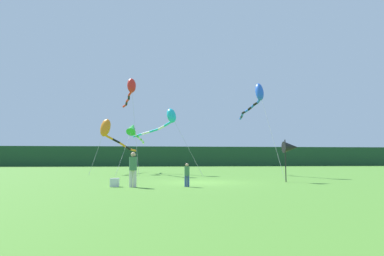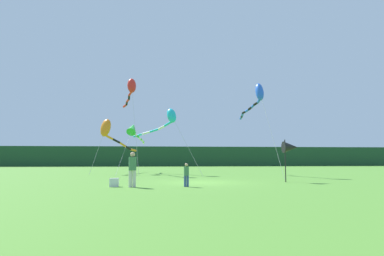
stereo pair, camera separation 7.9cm
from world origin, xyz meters
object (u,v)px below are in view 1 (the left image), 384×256
at_px(kite_green, 133,130).
at_px(kite_cyan, 167,119).
at_px(person_adult, 133,168).
at_px(person_child, 187,174).
at_px(kite_blue, 257,96).
at_px(kite_red, 131,88).
at_px(cooler_box, 115,183).
at_px(banner_flag_pole, 291,147).
at_px(kite_orange, 108,130).

height_order(kite_green, kite_cyan, kite_cyan).
relative_size(person_adult, person_child, 1.47).
xyz_separation_m(kite_blue, kite_cyan, (-7.46, 3.36, -1.61)).
relative_size(kite_blue, kite_red, 0.98).
bearing_deg(person_adult, cooler_box, 159.63).
bearing_deg(kite_red, kite_blue, -18.40).
bearing_deg(cooler_box, banner_flag_pole, 13.18).
height_order(cooler_box, kite_cyan, kite_cyan).
relative_size(kite_red, kite_green, 1.12).
bearing_deg(banner_flag_pole, person_child, -157.46).
relative_size(kite_orange, kite_green, 0.80).
height_order(banner_flag_pole, kite_orange, kite_orange).
xyz_separation_m(cooler_box, kite_blue, (10.33, 9.75, 6.43)).
height_order(person_adult, kite_red, kite_red).
bearing_deg(person_adult, kite_blue, 46.96).
bearing_deg(person_child, person_adult, 179.91).
distance_m(kite_orange, kite_red, 4.54).
height_order(person_child, kite_cyan, kite_cyan).
distance_m(cooler_box, kite_cyan, 14.26).
relative_size(cooler_box, kite_green, 0.06).
bearing_deg(kite_orange, banner_flag_pole, -43.85).
distance_m(banner_flag_pole, kite_cyan, 13.27).
bearing_deg(kite_cyan, kite_orange, 165.00).
xyz_separation_m(cooler_box, kite_green, (-0.33, 14.97, 3.99)).
xyz_separation_m(kite_orange, kite_blue, (12.99, -4.84, 2.58)).
bearing_deg(banner_flag_pole, kite_cyan, 123.82).
xyz_separation_m(person_child, kite_green, (-3.90, 15.31, 3.55)).
distance_m(person_adult, kite_cyan, 14.19).
bearing_deg(person_child, kite_orange, 112.61).
bearing_deg(cooler_box, kite_orange, 100.30).
relative_size(cooler_box, kite_cyan, 0.05).
bearing_deg(kite_blue, kite_orange, 159.57).
bearing_deg(kite_blue, person_adult, -133.04).
bearing_deg(person_adult, person_child, -0.09).
height_order(person_child, kite_red, kite_red).
relative_size(person_child, kite_green, 0.15).
bearing_deg(banner_flag_pole, person_adult, -163.60).
height_order(kite_red, kite_cyan, kite_red).
height_order(person_child, kite_orange, kite_orange).
xyz_separation_m(kite_red, kite_green, (0.15, 1.61, -3.67)).
bearing_deg(person_child, banner_flag_pole, 22.54).
xyz_separation_m(person_adult, kite_cyan, (1.97, 13.45, 4.08)).
xyz_separation_m(person_child, kite_red, (-4.05, 13.69, 7.21)).
bearing_deg(banner_flag_pole, kite_blue, 88.03).
distance_m(cooler_box, kite_green, 15.49).
height_order(kite_blue, kite_green, kite_blue).
bearing_deg(kite_orange, kite_green, 9.15).
xyz_separation_m(person_adult, kite_green, (-1.24, 15.30, 3.24)).
height_order(banner_flag_pole, kite_blue, kite_blue).
xyz_separation_m(cooler_box, banner_flag_pole, (10.08, 2.36, 1.85)).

